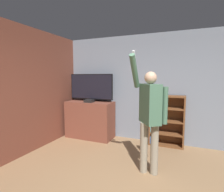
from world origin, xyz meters
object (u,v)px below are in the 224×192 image
Objects in this scene: television at (91,87)px; person at (150,113)px; game_console at (89,101)px; bookshelf at (164,120)px.

person is (1.81, -1.28, -0.32)m from television.
television reaches higher than game_console.
television is 2.05m from bookshelf.
television is 5.60× the size of game_console.
person is at bearing -35.25° from television.
game_console is 2.08m from person.
person reaches higher than television.
person is at bearing -94.11° from bookshelf.
game_console is 0.18× the size of bookshelf.
television reaches higher than bookshelf.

